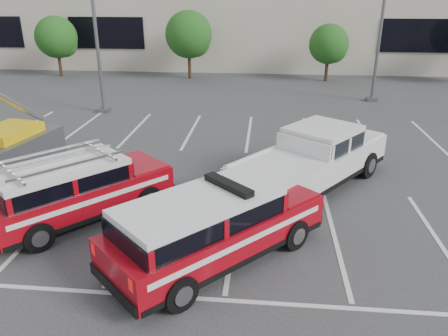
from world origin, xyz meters
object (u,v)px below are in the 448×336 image
object	(u,v)px
light_pole_mid	(383,9)
fire_chief_suv	(214,231)
tree_mid_right	(330,45)
convention_building	(263,7)
white_pickup	(312,164)
utility_rig	(7,148)
tree_left	(58,39)
tree_mid_left	(190,36)
light_pole_left	(94,11)
ladder_suv	(77,193)

from	to	relation	value
light_pole_mid	fire_chief_suv	bearing A→B (deg)	-113.11
tree_mid_right	light_pole_mid	xyz separation A→B (m)	(1.91, -6.05, 2.68)
convention_building	white_pickup	distance (m)	28.91
convention_building	light_pole_mid	world-z (taller)	convention_building
fire_chief_suv	white_pickup	size ratio (longest dim) A/B	0.84
utility_rig	fire_chief_suv	bearing A→B (deg)	-22.15
tree_mid_right	fire_chief_suv	size ratio (longest dim) A/B	0.74
tree_left	tree_mid_left	bearing A→B (deg)	0.00
convention_building	white_pickup	size ratio (longest dim) A/B	9.32
light_pole_left	utility_rig	distance (m)	9.08
tree_mid_left	white_pickup	size ratio (longest dim) A/B	0.75
tree_mid_left	ladder_suv	size ratio (longest dim) A/B	0.95
tree_mid_left	fire_chief_suv	size ratio (longest dim) A/B	0.90
fire_chief_suv	light_pole_mid	bearing A→B (deg)	110.76
utility_rig	tree_left	bearing A→B (deg)	119.49
white_pickup	utility_rig	size ratio (longest dim) A/B	1.61
tree_mid_right	utility_rig	size ratio (longest dim) A/B	1.00
fire_chief_suv	utility_rig	size ratio (longest dim) A/B	1.35
tree_mid_left	white_pickup	world-z (taller)	tree_mid_left
light_pole_left	ladder_suv	world-z (taller)	light_pole_left
tree_mid_left	tree_mid_right	bearing A→B (deg)	-0.00
light_pole_left	ladder_suv	xyz separation A→B (m)	(3.49, -11.63, -4.39)
tree_left	fire_chief_suv	bearing A→B (deg)	-58.18
tree_left	white_pickup	size ratio (longest dim) A/B	0.69
tree_mid_left	light_pole_mid	xyz separation A→B (m)	(11.91, -6.05, 2.14)
light_pole_left	utility_rig	bearing A→B (deg)	-96.52
light_pole_left	light_pole_mid	bearing A→B (deg)	14.93
convention_building	light_pole_left	distance (m)	21.49
tree_left	white_pickup	xyz separation A→B (m)	(17.25, -18.74, -1.99)
ladder_suv	white_pickup	bearing A→B (deg)	65.37
tree_mid_left	light_pole_left	size ratio (longest dim) A/B	0.47
tree_left	ladder_suv	xyz separation A→B (m)	(10.40, -21.68, -1.97)
tree_left	light_pole_left	bearing A→B (deg)	-55.48
white_pickup	light_pole_left	bearing A→B (deg)	177.30
tree_mid_right	utility_rig	distance (m)	22.76
tree_left	utility_rig	xyz separation A→B (m)	(6.02, -17.86, -2.12)
tree_mid_left	tree_mid_right	size ratio (longest dim) A/B	1.21
tree_left	tree_mid_left	xyz separation A→B (m)	(10.00, 0.00, 0.27)
white_pickup	ladder_suv	bearing A→B (deg)	-119.46
ladder_suv	utility_rig	xyz separation A→B (m)	(-4.38, 3.81, -0.15)
tree_left	ladder_suv	bearing A→B (deg)	-64.38
convention_building	fire_chief_suv	size ratio (longest dim) A/B	11.12
tree_left	tree_mid_left	world-z (taller)	tree_mid_left
convention_building	white_pickup	xyz separation A→B (m)	(2.16, -28.56, -3.93)
ladder_suv	utility_rig	bearing A→B (deg)	-178.81
convention_building	light_pole_left	xyz separation A→B (m)	(-8.18, -19.86, 0.47)
tree_mid_right	light_pole_left	size ratio (longest dim) A/B	0.39
tree_left	tree_mid_right	size ratio (longest dim) A/B	1.11
convention_building	tree_mid_right	world-z (taller)	convention_building
tree_mid_left	tree_mid_right	xyz separation A→B (m)	(10.00, -0.00, -0.54)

